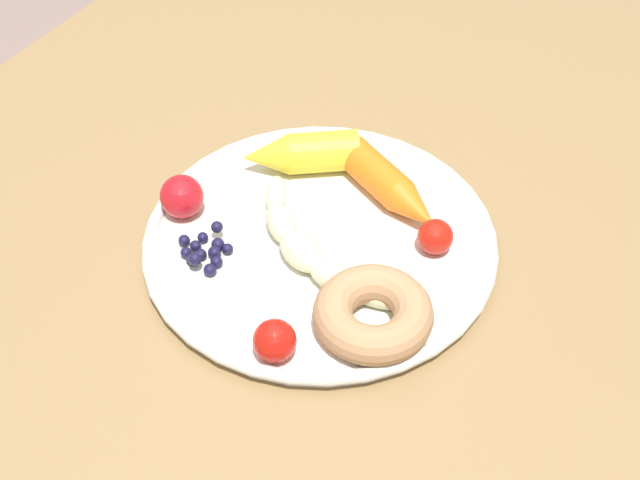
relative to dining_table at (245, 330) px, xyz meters
The scene contains 10 objects.
dining_table is the anchor object (origin of this frame).
plate 0.12m from the dining_table, 41.12° to the right, with size 0.32×0.32×0.02m.
banana 0.13m from the dining_table, 58.85° to the right, with size 0.10×0.19×0.03m.
carrot_orange 0.20m from the dining_table, 30.68° to the right, with size 0.08×0.13×0.03m.
carrot_yellow 0.18m from the dining_table, ahead, with size 0.10×0.11×0.04m.
donut 0.18m from the dining_table, 92.88° to the right, with size 0.10×0.10×0.03m, color tan.
blueberry_pile 0.11m from the dining_table, 117.00° to the left, with size 0.05×0.05×0.02m.
tomato_near 0.16m from the dining_table, 130.09° to the right, with size 0.04×0.04×0.04m, color red.
tomato_mid 0.14m from the dining_table, 74.47° to the left, with size 0.04×0.04×0.04m, color red.
tomato_far 0.21m from the dining_table, 55.03° to the right, with size 0.03×0.03×0.03m, color red.
Camera 1 is at (-0.45, -0.36, 1.38)m, focal length 52.75 mm.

